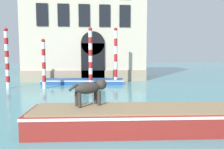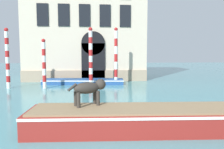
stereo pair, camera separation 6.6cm
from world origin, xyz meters
name	(u,v)px [view 2 (the right image)]	position (x,y,z in m)	size (l,w,h in m)	color
palazzo_left	(86,12)	(-0.82, 19.80, 6.67)	(11.13, 6.13, 13.37)	beige
boat_foreground	(168,118)	(2.22, 3.93, 0.39)	(8.89, 2.12, 0.74)	maroon
dog_on_deck	(90,88)	(-0.26, 4.40, 1.31)	(1.23, 0.73, 0.87)	#332D28
boat_moored_near_palazzo	(84,81)	(-0.92, 15.28, 0.20)	(6.65, 2.30, 0.38)	#234C8C
mooring_pole_0	(44,63)	(-3.58, 13.12, 1.77)	(0.26, 0.26, 3.50)	white
mooring_pole_1	(91,57)	(-0.30, 13.81, 2.23)	(0.29, 0.29, 4.41)	white
mooring_pole_2	(7,58)	(-6.14, 13.33, 2.15)	(0.27, 0.27, 4.26)	white
mooring_pole_3	(116,56)	(1.70, 14.68, 2.28)	(0.28, 0.28, 4.52)	white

